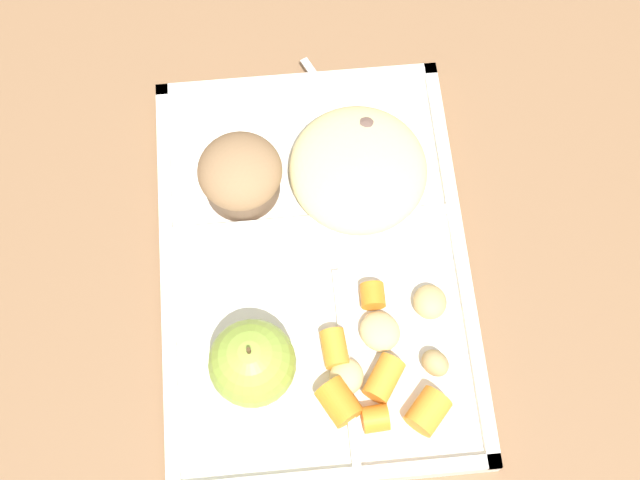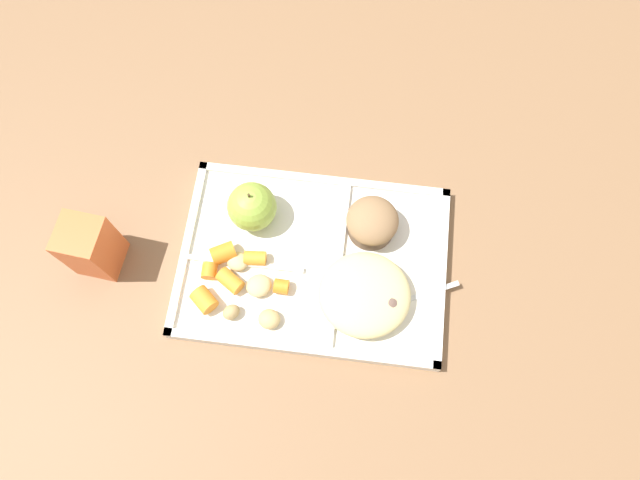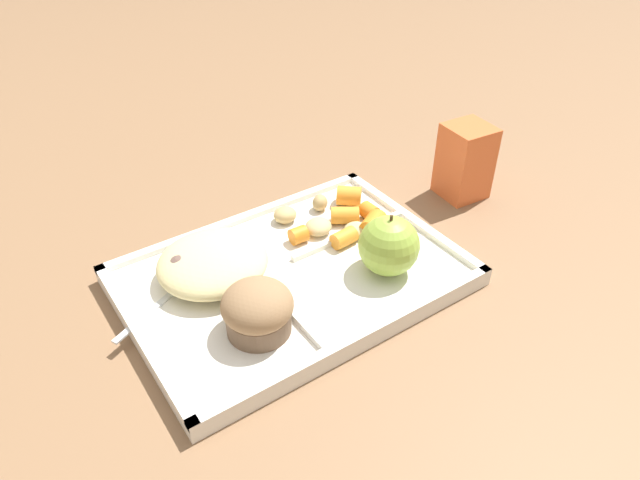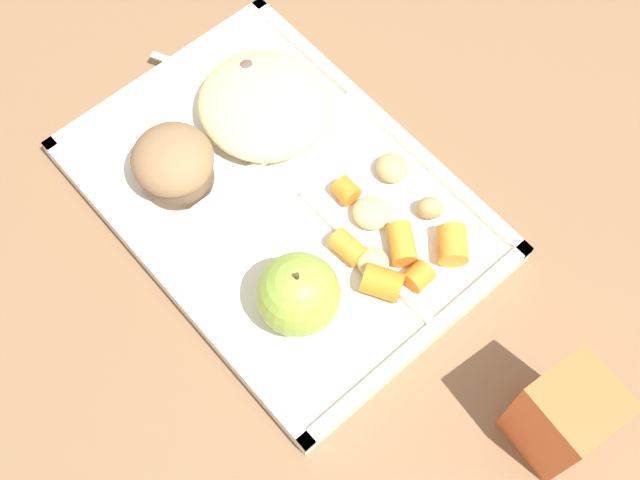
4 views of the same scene
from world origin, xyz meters
name	(u,v)px [view 4 (image 4 of 4)]	position (x,y,z in m)	size (l,w,h in m)	color
ground	(281,206)	(0.00, 0.00, 0.00)	(6.00, 6.00, 0.00)	#846042
lunch_tray	(280,201)	(0.00, 0.00, 0.01)	(0.39, 0.27, 0.02)	white
green_apple	(298,294)	(-0.10, 0.06, 0.05)	(0.07, 0.07, 0.08)	#93B742
bran_muffin	(174,163)	(0.08, 0.06, 0.04)	(0.08, 0.08, 0.06)	brown
carrot_slice_large	(453,245)	(-0.14, -0.08, 0.03)	(0.03, 0.03, 0.03)	orange
carrot_slice_small	(402,244)	(-0.11, -0.05, 0.03)	(0.02, 0.02, 0.04)	orange
carrot_slice_diagonal	(346,191)	(-0.04, -0.05, 0.03)	(0.02, 0.02, 0.02)	orange
carrot_slice_tilted	(419,276)	(-0.15, -0.04, 0.03)	(0.02, 0.02, 0.02)	orange
carrot_slice_back	(348,247)	(-0.08, -0.01, 0.03)	(0.02, 0.02, 0.03)	orange
carrot_slice_edge	(383,283)	(-0.13, -0.01, 0.03)	(0.03, 0.03, 0.03)	orange
potato_chunk_corner	(372,213)	(-0.07, -0.05, 0.02)	(0.04, 0.03, 0.02)	tan
potato_chunk_browned	(392,168)	(-0.05, -0.10, 0.03)	(0.03, 0.03, 0.02)	tan
potato_chunk_large	(373,262)	(-0.11, -0.02, 0.02)	(0.03, 0.03, 0.02)	tan
potato_chunk_small	(430,208)	(-0.10, -0.09, 0.03)	(0.02, 0.02, 0.02)	tan
egg_noodle_pile	(264,105)	(0.08, -0.05, 0.04)	(0.13, 0.13, 0.04)	beige
meatball_center	(284,112)	(0.06, -0.06, 0.03)	(0.03, 0.03, 0.03)	brown
meatball_side	(269,101)	(0.08, -0.05, 0.03)	(0.04, 0.04, 0.04)	#755B4C
meatball_front	(273,128)	(0.05, -0.04, 0.03)	(0.04, 0.04, 0.04)	brown
meatball_back	(249,78)	(0.11, -0.06, 0.03)	(0.04, 0.04, 0.04)	brown
plastic_fork	(228,82)	(0.13, -0.05, 0.02)	(0.14, 0.07, 0.00)	silver
milk_carton	(564,416)	(-0.31, -0.03, 0.05)	(0.06, 0.06, 0.11)	orange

